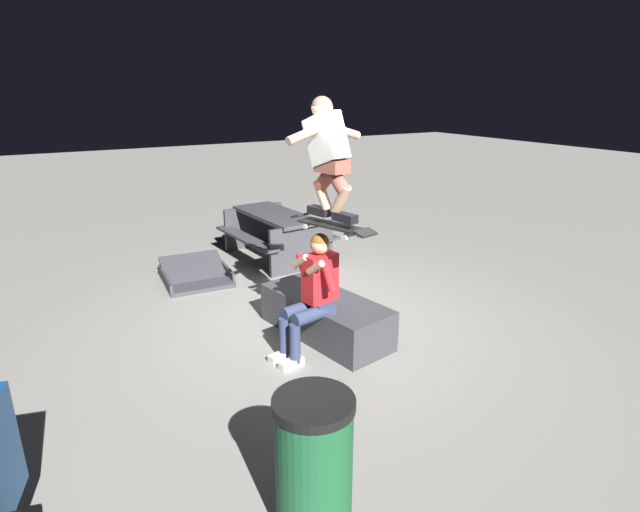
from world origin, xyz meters
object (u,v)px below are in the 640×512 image
ledge_box_main (325,316)px  skater_airborne (328,153)px  picnic_table_back (276,228)px  person_sitting_on_ledge (312,290)px  skateboard (332,226)px  kicker_ramp (196,277)px  trash_bin (314,465)px

ledge_box_main → skater_airborne: bearing=152.3°
ledge_box_main → picnic_table_back: bearing=-14.2°
ledge_box_main → person_sitting_on_ledge: size_ratio=1.24×
skateboard → kicker_ramp: (2.80, 0.58, -1.33)m
picnic_table_back → ledge_box_main: bearing=165.8°
skateboard → kicker_ramp: bearing=11.8°
ledge_box_main → person_sitting_on_ledge: bearing=132.1°
trash_bin → person_sitting_on_ledge: bearing=-28.9°
person_sitting_on_ledge → kicker_ramp: (2.68, 0.43, -0.65)m
trash_bin → picnic_table_back: bearing=-22.8°
skateboard → skater_airborne: 0.69m
skateboard → skater_airborne: skater_airborne is taller
ledge_box_main → trash_bin: bearing=148.0°
ledge_box_main → picnic_table_back: picnic_table_back is taller
skater_airborne → kicker_ramp: bearing=11.8°
person_sitting_on_ledge → skateboard: (-0.12, -0.15, 0.69)m
person_sitting_on_ledge → trash_bin: 2.25m
kicker_ramp → picnic_table_back: size_ratio=0.61×
ledge_box_main → skater_airborne: skater_airborne is taller
skater_airborne → trash_bin: skater_airborne is taller
person_sitting_on_ledge → skateboard: size_ratio=1.24×
person_sitting_on_ledge → skater_airborne: bearing=-114.6°
ledge_box_main → kicker_ramp: 2.51m
person_sitting_on_ledge → trash_bin: (-1.96, 1.08, -0.24)m
ledge_box_main → kicker_ramp: (2.38, 0.76, -0.17)m
skateboard → picnic_table_back: (3.17, -0.88, -0.89)m
skater_airborne → kicker_ramp: (2.75, 0.57, -2.02)m
ledge_box_main → skateboard: size_ratio=1.54×
ledge_box_main → kicker_ramp: ledge_box_main is taller
ledge_box_main → person_sitting_on_ledge: 0.66m
kicker_ramp → trash_bin: trash_bin is taller
person_sitting_on_ledge → trash_bin: person_sitting_on_ledge is taller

